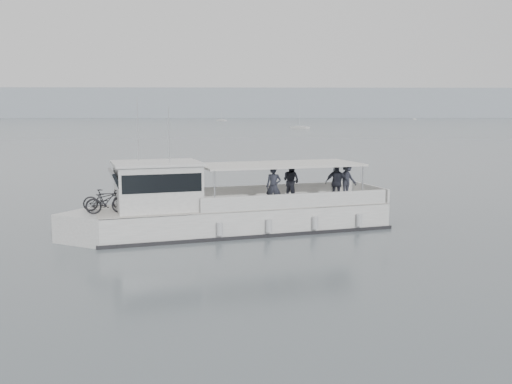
{
  "coord_description": "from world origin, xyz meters",
  "views": [
    {
      "loc": [
        5.93,
        -20.27,
        4.81
      ],
      "look_at": [
        6.47,
        2.79,
        1.6
      ],
      "focal_mm": 40.0,
      "sensor_mm": 36.0,
      "label": 1
    }
  ],
  "objects": [
    {
      "name": "ground",
      "position": [
        0.0,
        0.0,
        0.0
      ],
      "size": [
        1400.0,
        1400.0,
        0.0
      ],
      "primitive_type": "plane",
      "color": "#50595E",
      "rests_on": "ground"
    },
    {
      "name": "headland",
      "position": [
        0.0,
        560.0,
        14.0
      ],
      "size": [
        1400.0,
        90.0,
        28.0
      ],
      "primitive_type": "cube",
      "color": "#939EA8",
      "rests_on": "ground"
    },
    {
      "name": "tour_boat",
      "position": [
        4.85,
        2.46,
        0.92
      ],
      "size": [
        13.31,
        6.55,
        5.62
      ],
      "rotation": [
        0.0,
        0.0,
        0.29
      ],
      "color": "white",
      "rests_on": "ground"
    },
    {
      "name": "moored_fleet",
      "position": [
        -25.89,
        221.05,
        0.36
      ],
      "size": [
        418.85,
        359.67,
        10.35
      ],
      "color": "white",
      "rests_on": "ground"
    }
  ]
}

